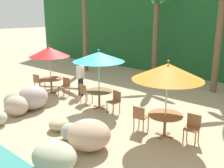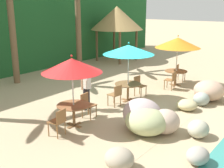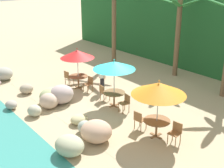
# 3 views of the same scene
# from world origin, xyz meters

# --- Properties ---
(ground_plane) EXTENTS (120.00, 120.00, 0.00)m
(ground_plane) POSITION_xyz_m (0.00, 0.00, 0.00)
(ground_plane) COLOR tan
(terrace_deck) EXTENTS (18.00, 5.20, 0.01)m
(terrace_deck) POSITION_xyz_m (0.00, 0.00, 0.00)
(terrace_deck) COLOR tan
(terrace_deck) RESTS_ON ground
(rock_seawall) EXTENTS (15.98, 3.23, 0.98)m
(rock_seawall) POSITION_xyz_m (0.19, -2.44, 0.40)
(rock_seawall) COLOR #ABAE8B
(rock_seawall) RESTS_ON ground
(umbrella_red) EXTENTS (1.94, 1.94, 2.40)m
(umbrella_red) POSITION_xyz_m (-2.95, 0.22, 2.06)
(umbrella_red) COLOR silver
(umbrella_red) RESTS_ON ground
(dining_table_red) EXTENTS (1.10, 1.10, 0.74)m
(dining_table_red) POSITION_xyz_m (-2.95, 0.22, 0.61)
(dining_table_red) COLOR brown
(dining_table_red) RESTS_ON ground
(chair_red_seaward) EXTENTS (0.46, 0.47, 0.87)m
(chair_red_seaward) POSITION_xyz_m (-2.12, 0.40, 0.51)
(chair_red_seaward) COLOR olive
(chair_red_seaward) RESTS_ON ground
(chair_red_inland) EXTENTS (0.47, 0.48, 0.87)m
(chair_red_inland) POSITION_xyz_m (-3.79, 0.03, 0.51)
(chair_red_inland) COLOR olive
(chair_red_inland) RESTS_ON ground
(umbrella_teal) EXTENTS (2.08, 2.08, 2.46)m
(umbrella_teal) POSITION_xyz_m (0.26, 0.28, 2.15)
(umbrella_teal) COLOR silver
(umbrella_teal) RESTS_ON ground
(dining_table_teal) EXTENTS (1.10, 1.10, 0.74)m
(dining_table_teal) POSITION_xyz_m (0.26, 0.28, 0.61)
(dining_table_teal) COLOR brown
(dining_table_teal) RESTS_ON ground
(chair_teal_seaward) EXTENTS (0.46, 0.47, 0.87)m
(chair_teal_seaward) POSITION_xyz_m (1.11, 0.28, 0.51)
(chair_teal_seaward) COLOR olive
(chair_teal_seaward) RESTS_ON ground
(chair_teal_inland) EXTENTS (0.45, 0.46, 0.87)m
(chair_teal_inland) POSITION_xyz_m (-0.59, 0.26, 0.51)
(chair_teal_inland) COLOR olive
(chair_teal_inland) RESTS_ON ground
(umbrella_orange) EXTENTS (2.18, 2.18, 2.49)m
(umbrella_orange) POSITION_xyz_m (3.66, -0.26, 2.13)
(umbrella_orange) COLOR silver
(umbrella_orange) RESTS_ON ground
(dining_table_orange) EXTENTS (1.10, 1.10, 0.74)m
(dining_table_orange) POSITION_xyz_m (3.66, -0.26, 0.61)
(dining_table_orange) COLOR brown
(dining_table_orange) RESTS_ON ground
(chair_orange_seaward) EXTENTS (0.47, 0.48, 0.87)m
(chair_orange_seaward) POSITION_xyz_m (4.49, -0.05, 0.51)
(chair_orange_seaward) COLOR olive
(chair_orange_seaward) RESTS_ON ground
(chair_orange_inland) EXTENTS (0.46, 0.47, 0.87)m
(chair_orange_inland) POSITION_xyz_m (2.82, -0.43, 0.51)
(chair_orange_inland) COLOR olive
(chair_orange_inland) RESTS_ON ground
(palm_tree_second) EXTENTS (2.59, 2.70, 4.97)m
(palm_tree_second) POSITION_xyz_m (-0.90, 6.40, 3.27)
(palm_tree_second) COLOR brown
(palm_tree_second) RESTS_ON ground
(palm_tree_third) EXTENTS (2.85, 3.00, 5.25)m
(palm_tree_third) POSITION_xyz_m (3.01, 5.73, 3.45)
(palm_tree_third) COLOR brown
(palm_tree_third) RESTS_ON ground
(palapa_hut) EXTENTS (3.66, 3.66, 3.79)m
(palapa_hut) POSITION_xyz_m (7.12, 6.00, 2.97)
(palapa_hut) COLOR brown
(palapa_hut) RESTS_ON ground
(waiter_in_white) EXTENTS (0.52, 0.37, 1.70)m
(waiter_in_white) POSITION_xyz_m (-1.58, 0.92, 0.99)
(waiter_in_white) COLOR #232328
(waiter_in_white) RESTS_ON ground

